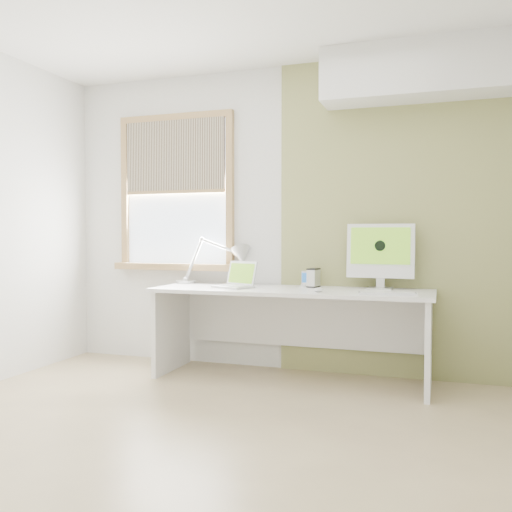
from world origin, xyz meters
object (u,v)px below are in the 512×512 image
at_px(desk_lamp, 231,259).
at_px(laptop, 237,281).
at_px(desk, 292,312).
at_px(external_drive, 313,278).
at_px(imac, 380,252).

distance_m(desk_lamp, laptop, 0.38).
bearing_deg(desk, external_drive, 43.65).
height_order(desk_lamp, imac, imac).
bearing_deg(desk, imac, 13.80).
bearing_deg(desk, laptop, -170.10).
xyz_separation_m(external_drive, imac, (0.53, 0.03, 0.21)).
bearing_deg(desk_lamp, desk, -20.06).
distance_m(desk, desk_lamp, 0.77).
bearing_deg(desk, desk_lamp, 159.94).
relative_size(external_drive, imac, 0.29).
height_order(external_drive, imac, imac).
bearing_deg(laptop, desk, 9.90).
xyz_separation_m(desk_lamp, imac, (1.29, -0.06, 0.07)).
distance_m(desk_lamp, imac, 1.30).
relative_size(desk, desk_lamp, 2.95).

